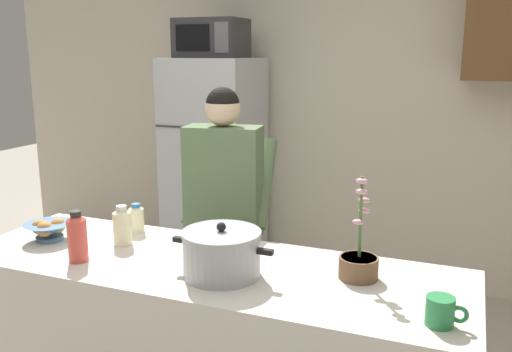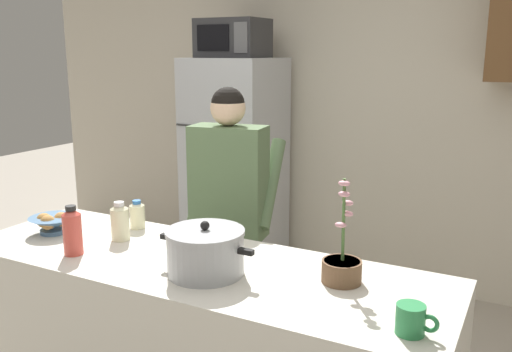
% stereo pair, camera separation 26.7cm
% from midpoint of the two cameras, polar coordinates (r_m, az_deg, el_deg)
% --- Properties ---
extents(back_wall_unit, '(6.00, 0.48, 2.60)m').
position_cam_midpoint_polar(back_wall_unit, '(4.17, 16.35, 7.44)').
color(back_wall_unit, beige).
rests_on(back_wall_unit, ground).
extents(refrigerator, '(0.64, 0.68, 1.72)m').
position_cam_midpoint_polar(refrigerator, '(4.24, -0.35, 0.56)').
color(refrigerator, '#B7BABF').
rests_on(refrigerator, ground).
extents(microwave, '(0.48, 0.37, 0.28)m').
position_cam_midpoint_polar(microwave, '(4.13, -0.52, 14.19)').
color(microwave, '#2D2D30').
rests_on(microwave, refrigerator).
extents(person_near_pot, '(0.53, 0.46, 1.59)m').
position_cam_midpoint_polar(person_near_pot, '(2.98, -0.22, -2.36)').
color(person_near_pot, '#33384C').
rests_on(person_near_pot, ground).
extents(cooking_pot, '(0.42, 0.31, 0.21)m').
position_cam_midpoint_polar(cooking_pot, '(2.12, -1.70, -7.97)').
color(cooking_pot, '#ADAFB5').
rests_on(cooking_pot, kitchen_island).
extents(coffee_mug, '(0.13, 0.09, 0.10)m').
position_cam_midpoint_polar(coffee_mug, '(1.82, 20.16, -14.00)').
color(coffee_mug, '#2D8C4C').
rests_on(coffee_mug, kitchen_island).
extents(bread_bowl, '(0.22, 0.22, 0.10)m').
position_cam_midpoint_polar(bread_bowl, '(2.72, -17.91, -4.74)').
color(bread_bowl, '#4C7299').
rests_on(bread_bowl, kitchen_island).
extents(bottle_near_edge, '(0.08, 0.08, 0.18)m').
position_cam_midpoint_polar(bottle_near_edge, '(2.54, -11.14, -4.71)').
color(bottle_near_edge, beige).
rests_on(bottle_near_edge, kitchen_island).
extents(bottle_mid_counter, '(0.07, 0.07, 0.14)m').
position_cam_midpoint_polar(bottle_mid_counter, '(2.70, -9.56, -4.02)').
color(bottle_mid_counter, beige).
rests_on(bottle_mid_counter, kitchen_island).
extents(bottle_far_corner, '(0.08, 0.08, 0.21)m').
position_cam_midpoint_polar(bottle_far_corner, '(2.40, -15.66, -5.59)').
color(bottle_far_corner, '#D84C3F').
rests_on(bottle_far_corner, kitchen_island).
extents(potted_orchid, '(0.15, 0.15, 0.40)m').
position_cam_midpoint_polar(potted_orchid, '(2.10, 12.62, -9.21)').
color(potted_orchid, brown).
rests_on(potted_orchid, kitchen_island).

